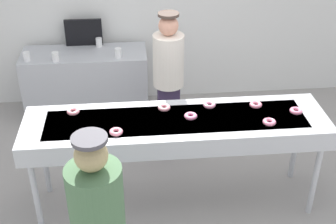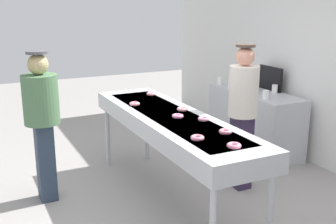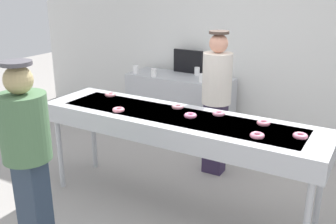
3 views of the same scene
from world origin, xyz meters
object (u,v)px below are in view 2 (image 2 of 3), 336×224
at_px(strawberry_donut_0, 182,109).
at_px(strawberry_donut_6, 234,146).
at_px(menu_display, 270,78).
at_px(paper_cup_0, 220,81).
at_px(strawberry_donut_3, 204,119).
at_px(paper_cup_2, 266,95).
at_px(strawberry_donut_2, 135,104).
at_px(prep_counter, 254,121).
at_px(customer_waiting, 42,115).
at_px(fryer_conveyor, 171,124).
at_px(strawberry_donut_7, 225,132).
at_px(strawberry_donut_5, 178,116).
at_px(worker_baker, 243,109).
at_px(paper_cup_1, 231,85).
at_px(paper_cup_3, 275,89).
at_px(strawberry_donut_1, 197,138).
at_px(strawberry_donut_4, 151,94).

xyz_separation_m(strawberry_donut_0, strawberry_donut_6, (1.23, -0.18, 0.00)).
bearing_deg(menu_display, paper_cup_0, -146.41).
distance_m(strawberry_donut_3, paper_cup_2, 1.73).
bearing_deg(paper_cup_2, strawberry_donut_2, -90.45).
xyz_separation_m(strawberry_donut_2, prep_counter, (-0.42, 2.05, -0.57)).
distance_m(strawberry_donut_0, menu_display, 2.12).
xyz_separation_m(strawberry_donut_2, strawberry_donut_6, (1.69, 0.20, 0.00)).
bearing_deg(customer_waiting, fryer_conveyor, 72.42).
xyz_separation_m(strawberry_donut_6, paper_cup_2, (-1.67, 1.67, -0.07)).
xyz_separation_m(strawberry_donut_0, paper_cup_2, (-0.44, 1.50, -0.07)).
height_order(customer_waiting, paper_cup_0, customer_waiting).
bearing_deg(strawberry_donut_2, customer_waiting, -96.94).
xyz_separation_m(paper_cup_0, menu_display, (0.66, 0.44, 0.12)).
xyz_separation_m(strawberry_donut_7, paper_cup_0, (-2.43, 1.51, -0.07)).
bearing_deg(strawberry_donut_6, strawberry_donut_7, 156.98).
bearing_deg(strawberry_donut_5, worker_baker, 97.65).
relative_size(paper_cup_1, paper_cup_3, 1.00).
distance_m(customer_waiting, paper_cup_2, 2.89).
relative_size(fryer_conveyor, strawberry_donut_5, 23.60).
height_order(strawberry_donut_7, paper_cup_0, strawberry_donut_7).
relative_size(fryer_conveyor, prep_counter, 1.79).
bearing_deg(strawberry_donut_7, strawberry_donut_3, 175.06).
distance_m(fryer_conveyor, strawberry_donut_1, 0.85).
bearing_deg(prep_counter, strawberry_donut_1, -48.20).
bearing_deg(strawberry_donut_0, strawberry_donut_5, -37.29).
xyz_separation_m(strawberry_donut_4, strawberry_donut_6, (2.09, -0.18, 0.00)).
distance_m(strawberry_donut_5, strawberry_donut_6, 1.00).
height_order(strawberry_donut_3, paper_cup_2, strawberry_donut_3).
bearing_deg(strawberry_donut_7, strawberry_donut_5, -167.17).
xyz_separation_m(fryer_conveyor, strawberry_donut_4, (-0.95, 0.19, 0.11)).
bearing_deg(paper_cup_0, paper_cup_2, 0.69).
xyz_separation_m(strawberry_donut_7, menu_display, (-1.76, 1.95, 0.04)).
bearing_deg(strawberry_donut_4, strawberry_donut_0, -0.49).
bearing_deg(strawberry_donut_4, prep_counter, 90.69).
bearing_deg(paper_cup_2, worker_baker, -54.49).
height_order(strawberry_donut_7, menu_display, menu_display).
relative_size(strawberry_donut_1, menu_display, 0.25).
distance_m(strawberry_donut_0, worker_baker, 0.74).
height_order(strawberry_donut_0, worker_baker, worker_baker).
distance_m(prep_counter, menu_display, 0.66).
xyz_separation_m(strawberry_donut_6, customer_waiting, (-1.81, -1.22, -0.05)).
height_order(strawberry_donut_3, strawberry_donut_7, same).
relative_size(paper_cup_0, paper_cup_3, 1.00).
bearing_deg(customer_waiting, prep_counter, 107.16).
height_order(strawberry_donut_1, customer_waiting, customer_waiting).
bearing_deg(paper_cup_0, paper_cup_3, 23.50).
xyz_separation_m(strawberry_donut_3, paper_cup_1, (-1.63, 1.44, -0.07)).
relative_size(paper_cup_2, paper_cup_3, 1.00).
distance_m(strawberry_donut_0, paper_cup_1, 1.88).
relative_size(worker_baker, paper_cup_2, 14.26).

